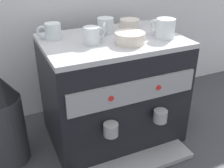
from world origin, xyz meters
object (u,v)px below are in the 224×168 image
object	(u,v)px
ceramic_bowl_0	(130,38)
ceramic_cup_0	(164,28)
espresso_machine	(112,90)
milk_pitcher	(182,99)
coffee_grinder	(1,118)
ceramic_cup_3	(52,31)
ceramic_cup_1	(92,35)
ceramic_bowl_1	(129,24)
ceramic_cup_2	(105,25)

from	to	relation	value
ceramic_bowl_0	ceramic_cup_0	bearing A→B (deg)	2.87
espresso_machine	milk_pitcher	bearing A→B (deg)	2.26
ceramic_bowl_0	coffee_grinder	xyz separation A→B (m)	(-0.51, 0.10, -0.29)
ceramic_cup_3	milk_pitcher	distance (m)	0.78
ceramic_cup_3	ceramic_bowl_0	bearing A→B (deg)	-33.84
ceramic_cup_0	ceramic_bowl_0	distance (m)	0.16
ceramic_cup_1	milk_pitcher	bearing A→B (deg)	4.65
ceramic_bowl_1	coffee_grinder	distance (m)	0.68
ceramic_cup_2	ceramic_cup_1	bearing A→B (deg)	-132.08
espresso_machine	ceramic_cup_0	distance (m)	0.35
espresso_machine	ceramic_bowl_1	distance (m)	0.31
ceramic_cup_1	ceramic_cup_2	world-z (taller)	ceramic_cup_1
espresso_machine	ceramic_cup_2	xyz separation A→B (m)	(0.01, 0.09, 0.27)
ceramic_cup_0	ceramic_cup_1	size ratio (longest dim) A/B	1.19
ceramic_cup_0	ceramic_bowl_1	distance (m)	0.20
ceramic_cup_0	ceramic_cup_3	world-z (taller)	ceramic_cup_0
ceramic_cup_2	ceramic_bowl_1	bearing A→B (deg)	10.34
ceramic_cup_0	ceramic_cup_1	bearing A→B (deg)	170.87
espresso_machine	ceramic_cup_1	bearing A→B (deg)	-165.16
espresso_machine	ceramic_bowl_0	world-z (taller)	ceramic_bowl_0
coffee_grinder	milk_pitcher	xyz separation A→B (m)	(0.90, -0.00, -0.13)
espresso_machine	ceramic_cup_1	size ratio (longest dim) A/B	5.92
ceramic_cup_1	milk_pitcher	xyz separation A→B (m)	(0.52, 0.04, -0.43)
ceramic_cup_2	coffee_grinder	world-z (taller)	ceramic_cup_2
ceramic_cup_1	ceramic_bowl_0	bearing A→B (deg)	-22.62
ceramic_cup_2	ceramic_cup_3	size ratio (longest dim) A/B	1.02
ceramic_cup_0	ceramic_cup_3	xyz separation A→B (m)	(-0.42, 0.17, -0.01)
ceramic_cup_0	ceramic_bowl_0	bearing A→B (deg)	-177.13
ceramic_bowl_0	coffee_grinder	world-z (taller)	ceramic_bowl_0
milk_pitcher	espresso_machine	bearing A→B (deg)	-177.74
ceramic_cup_1	ceramic_bowl_1	world-z (taller)	ceramic_cup_1
espresso_machine	ceramic_bowl_1	xyz separation A→B (m)	(0.14, 0.11, 0.26)
coffee_grinder	ceramic_cup_3	bearing A→B (deg)	16.79
ceramic_cup_2	ceramic_cup_3	bearing A→B (deg)	178.82
espresso_machine	ceramic_bowl_1	bearing A→B (deg)	39.51
espresso_machine	coffee_grinder	distance (m)	0.48
ceramic_cup_1	ceramic_cup_2	bearing A→B (deg)	47.92
ceramic_cup_1	ceramic_bowl_0	distance (m)	0.14
ceramic_cup_2	ceramic_bowl_0	size ratio (longest dim) A/B	0.84
ceramic_cup_0	coffee_grinder	world-z (taller)	ceramic_cup_0
ceramic_cup_0	ceramic_bowl_0	size ratio (longest dim) A/B	0.98
ceramic_cup_2	ceramic_bowl_1	world-z (taller)	ceramic_cup_2
ceramic_cup_2	milk_pitcher	size ratio (longest dim) A/B	0.67
coffee_grinder	milk_pitcher	world-z (taller)	coffee_grinder
coffee_grinder	espresso_machine	bearing A→B (deg)	-2.14
espresso_machine	ceramic_cup_0	xyz separation A→B (m)	(0.20, -0.07, 0.28)
ceramic_cup_3	coffee_grinder	distance (m)	0.40
ceramic_cup_1	milk_pitcher	size ratio (longest dim) A/B	0.65
espresso_machine	ceramic_cup_3	xyz separation A→B (m)	(-0.22, 0.09, 0.27)
ceramic_cup_2	ceramic_cup_3	world-z (taller)	ceramic_cup_3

